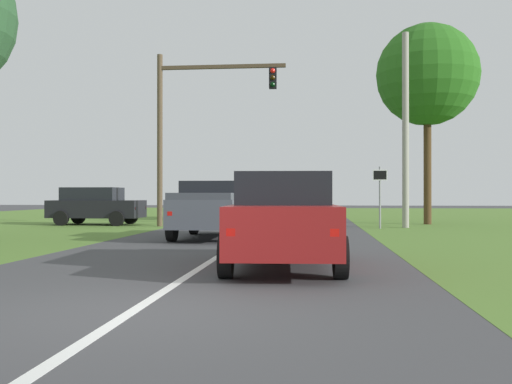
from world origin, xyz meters
TOP-DOWN VIEW (x-y plane):
  - ground_plane at (0.00, 9.84)m, footprint 120.00×120.00m
  - lane_centre_stripe at (0.00, -1.16)m, footprint 0.16×37.69m
  - red_suv_near at (1.58, 4.50)m, footprint 2.33×5.02m
  - pickup_truck_lead at (-1.09, 11.81)m, footprint 2.22×5.26m
  - traffic_light at (-3.25, 18.49)m, footprint 5.69×0.40m
  - keep_moving_sign at (4.86, 17.63)m, footprint 0.60×0.09m
  - oak_tree_right at (7.51, 21.57)m, footprint 4.81×4.81m
  - crossing_suv_far at (-7.96, 19.50)m, footprint 4.26×2.13m
  - utility_pole_right at (6.02, 18.45)m, footprint 0.28×0.28m

SIDE VIEW (x-z plane):
  - ground_plane at x=0.00m, z-range 0.00..0.00m
  - lane_centre_stripe at x=0.00m, z-range 0.00..0.01m
  - crossing_suv_far at x=-7.96m, z-range 0.04..1.78m
  - pickup_truck_lead at x=-1.09m, z-range 0.04..1.87m
  - red_suv_near at x=1.58m, z-range 0.06..1.87m
  - keep_moving_sign at x=4.86m, z-range 0.36..2.92m
  - utility_pole_right at x=6.02m, z-range 0.00..8.29m
  - traffic_light at x=-3.25m, z-range 1.09..8.70m
  - oak_tree_right at x=7.51m, z-range 2.32..11.83m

